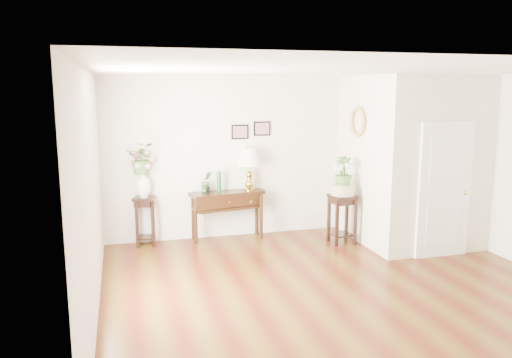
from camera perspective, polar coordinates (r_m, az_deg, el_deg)
name	(u,v)px	position (r m, az deg, el deg)	size (l,w,h in m)	color
floor	(337,288)	(6.78, 9.29, -12.24)	(6.00, 5.50, 0.02)	#4D340D
ceiling	(344,70)	(6.28, 10.03, 12.13)	(6.00, 5.50, 0.02)	white
wall_back	(275,156)	(8.92, 2.20, 2.62)	(6.00, 0.02, 2.80)	silver
wall_front	(499,250)	(4.13, 26.03, -7.30)	(6.00, 0.02, 2.80)	silver
wall_left	(91,197)	(5.81, -18.31, -1.95)	(0.02, 5.50, 2.80)	silver
partition	(409,159)	(8.92, 17.12, 2.18)	(1.80, 1.95, 2.80)	silver
door	(444,190)	(8.17, 20.73, -1.22)	(0.90, 0.05, 2.10)	white
art_print_left	(240,132)	(8.68, -1.85, 5.40)	(0.30, 0.02, 0.25)	black
art_print_right	(262,129)	(8.78, 0.70, 5.79)	(0.30, 0.02, 0.25)	black
wall_ornament	(357,121)	(8.51, 11.50, 6.46)	(0.51, 0.51, 0.07)	tan
console_table	(227,215)	(8.69, -3.31, -4.16)	(1.26, 0.42, 0.84)	#371C0B
table_lamp	(249,170)	(8.62, -0.77, 0.98)	(0.43, 0.43, 0.76)	#B6922E
green_vase	(219,182)	(8.54, -4.24, -0.37)	(0.07, 0.07, 0.36)	#144C21
potted_plant	(206,183)	(8.50, -5.73, -0.40)	(0.19, 0.16, 0.35)	#447132
plant_stand_a	(145,221)	(8.53, -12.60, -4.73)	(0.32, 0.32, 0.82)	black
porcelain_vase	(143,184)	(8.39, -12.77, -0.52)	(0.25, 0.25, 0.43)	white
lily_arrangement	(142,157)	(8.33, -12.88, 2.46)	(0.48, 0.41, 0.53)	#447132
plant_stand_b	(342,219)	(8.58, 9.79, -4.52)	(0.39, 0.39, 0.83)	black
ceramic_bowl	(343,190)	(8.47, 9.89, -1.26)	(0.40, 0.40, 0.18)	beige
narcissus	(343,172)	(8.42, 9.96, 0.77)	(0.30, 0.30, 0.53)	#447132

